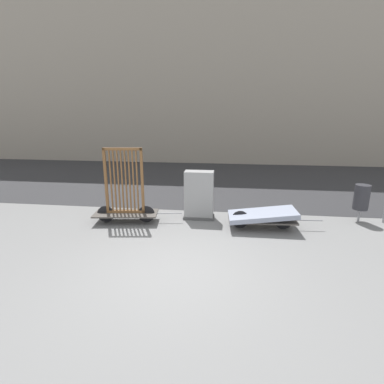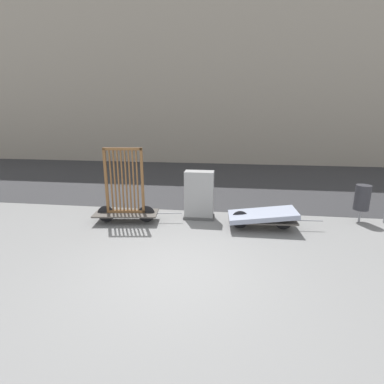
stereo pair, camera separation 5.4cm
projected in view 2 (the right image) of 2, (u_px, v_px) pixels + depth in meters
The scene contains 7 objects.
ground_plane at pixel (175, 271), 5.85m from camera, with size 60.00×60.00×0.00m, color slate.
road_strip at pixel (209, 180), 13.77m from camera, with size 56.00×9.07×0.01m.
building_facade at pixel (219, 59), 18.43m from camera, with size 48.00×4.00×12.39m.
bike_cart_with_bedframe at pixel (126, 199), 8.32m from camera, with size 2.48×0.95×2.10m.
bike_cart_with_mattress at pixel (262, 216), 7.91m from camera, with size 2.48×0.99×0.55m.
utility_cabinet at pixel (199, 197), 8.63m from camera, with size 0.88×0.47×1.40m.
trash_bin at pixel (362, 198), 8.31m from camera, with size 0.40×0.40×1.07m.
Camera 2 is at (1.04, -5.15, 3.01)m, focal length 28.00 mm.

